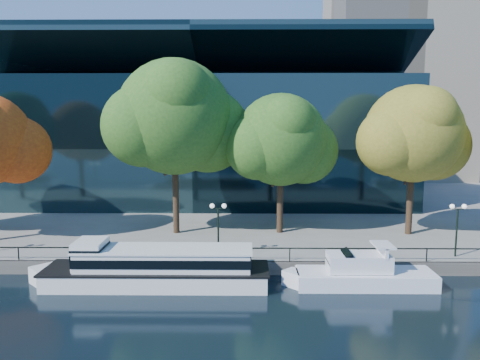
{
  "coord_description": "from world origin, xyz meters",
  "views": [
    {
      "loc": [
        1.72,
        -29.96,
        11.54
      ],
      "look_at": [
        1.3,
        8.0,
        6.34
      ],
      "focal_mm": 35.0,
      "sensor_mm": 36.0,
      "label": 1
    }
  ],
  "objects_px": {
    "cruiser_near": "(359,273)",
    "tree_2": "(177,119)",
    "lamp_1": "(218,217)",
    "tree_3": "(283,142)",
    "lamp_2": "(457,218)",
    "tour_boat": "(151,266)",
    "tree_4": "(415,136)"
  },
  "relations": [
    {
      "from": "cruiser_near",
      "to": "tree_2",
      "type": "bearing_deg",
      "value": 142.1
    },
    {
      "from": "lamp_1",
      "to": "tree_2",
      "type": "bearing_deg",
      "value": 119.94
    },
    {
      "from": "cruiser_near",
      "to": "tree_3",
      "type": "distance_m",
      "value": 14.52
    },
    {
      "from": "tree_2",
      "to": "lamp_1",
      "type": "distance_m",
      "value": 10.84
    },
    {
      "from": "lamp_1",
      "to": "lamp_2",
      "type": "xyz_separation_m",
      "value": [
        17.95,
        0.0,
        0.0
      ]
    },
    {
      "from": "tour_boat",
      "to": "tree_2",
      "type": "relative_size",
      "value": 1.07
    },
    {
      "from": "tree_4",
      "to": "lamp_1",
      "type": "xyz_separation_m",
      "value": [
        -16.93,
        -6.77,
        -5.83
      ]
    },
    {
      "from": "tour_boat",
      "to": "tree_3",
      "type": "distance_m",
      "value": 16.66
    },
    {
      "from": "lamp_2",
      "to": "tree_2",
      "type": "bearing_deg",
      "value": 162.4
    },
    {
      "from": "tree_4",
      "to": "lamp_2",
      "type": "bearing_deg",
      "value": -81.44
    },
    {
      "from": "tree_3",
      "to": "lamp_2",
      "type": "height_order",
      "value": "tree_3"
    },
    {
      "from": "tree_2",
      "to": "tree_3",
      "type": "height_order",
      "value": "tree_2"
    },
    {
      "from": "tour_boat",
      "to": "lamp_1",
      "type": "distance_m",
      "value": 6.31
    },
    {
      "from": "cruiser_near",
      "to": "tree_3",
      "type": "xyz_separation_m",
      "value": [
        -4.43,
        11.03,
        8.34
      ]
    },
    {
      "from": "tree_4",
      "to": "tree_2",
      "type": "bearing_deg",
      "value": 179.45
    },
    {
      "from": "tour_boat",
      "to": "lamp_2",
      "type": "distance_m",
      "value": 22.81
    },
    {
      "from": "tour_boat",
      "to": "cruiser_near",
      "type": "distance_m",
      "value": 14.2
    },
    {
      "from": "tree_4",
      "to": "lamp_1",
      "type": "bearing_deg",
      "value": -158.21
    },
    {
      "from": "cruiser_near",
      "to": "lamp_2",
      "type": "relative_size",
      "value": 2.56
    },
    {
      "from": "cruiser_near",
      "to": "lamp_1",
      "type": "distance_m",
      "value": 10.93
    },
    {
      "from": "tree_3",
      "to": "tour_boat",
      "type": "bearing_deg",
      "value": -131.8
    },
    {
      "from": "tree_2",
      "to": "tree_3",
      "type": "bearing_deg",
      "value": 1.71
    },
    {
      "from": "tour_boat",
      "to": "lamp_2",
      "type": "relative_size",
      "value": 4.14
    },
    {
      "from": "tree_2",
      "to": "tree_4",
      "type": "relative_size",
      "value": 1.17
    },
    {
      "from": "cruiser_near",
      "to": "tree_4",
      "type": "height_order",
      "value": "tree_4"
    },
    {
      "from": "tree_3",
      "to": "tree_4",
      "type": "height_order",
      "value": "tree_4"
    },
    {
      "from": "tour_boat",
      "to": "tree_3",
      "type": "relative_size",
      "value": 1.33
    },
    {
      "from": "tree_2",
      "to": "lamp_2",
      "type": "xyz_separation_m",
      "value": [
        21.97,
        -6.97,
        -7.27
      ]
    },
    {
      "from": "tour_boat",
      "to": "tree_4",
      "type": "relative_size",
      "value": 1.26
    },
    {
      "from": "tree_3",
      "to": "lamp_1",
      "type": "bearing_deg",
      "value": -126.5
    },
    {
      "from": "lamp_1",
      "to": "tour_boat",
      "type": "bearing_deg",
      "value": -140.16
    },
    {
      "from": "lamp_1",
      "to": "lamp_2",
      "type": "height_order",
      "value": "same"
    }
  ]
}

